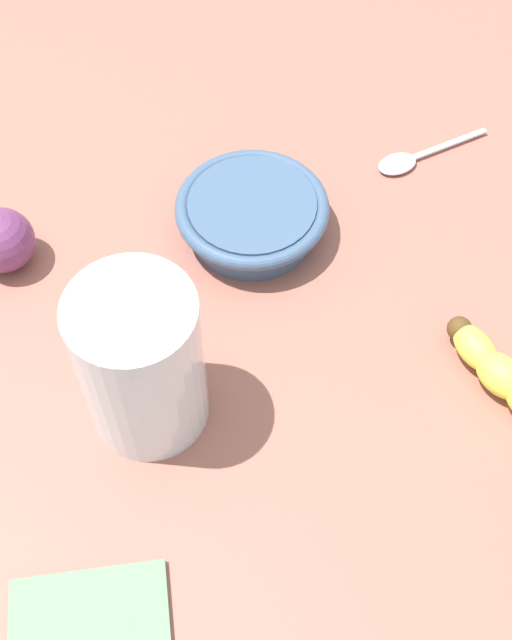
{
  "coord_description": "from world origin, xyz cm",
  "views": [
    {
      "loc": [
        -33.22,
        13.34,
        57.25
      ],
      "look_at": [
        -0.01,
        4.3,
        5.0
      ],
      "focal_mm": 46.82,
      "sensor_mm": 36.0,
      "label": 1
    }
  ],
  "objects_px": {
    "smoothie_glass": "(141,365)",
    "teaspoon": "(404,161)",
    "plum_fruit": "(2,240)",
    "ceramic_bowl": "(252,214)"
  },
  "relations": [
    {
      "from": "smoothie_glass",
      "to": "plum_fruit",
      "type": "relative_size",
      "value": 2.48
    },
    {
      "from": "ceramic_bowl",
      "to": "teaspoon",
      "type": "bearing_deg",
      "value": -75.66
    },
    {
      "from": "plum_fruit",
      "to": "teaspoon",
      "type": "height_order",
      "value": "plum_fruit"
    },
    {
      "from": "smoothie_glass",
      "to": "ceramic_bowl",
      "type": "bearing_deg",
      "value": -38.96
    },
    {
      "from": "smoothie_glass",
      "to": "plum_fruit",
      "type": "bearing_deg",
      "value": 27.48
    },
    {
      "from": "ceramic_bowl",
      "to": "teaspoon",
      "type": "height_order",
      "value": "ceramic_bowl"
    },
    {
      "from": "smoothie_glass",
      "to": "teaspoon",
      "type": "distance_m",
      "value": 0.32
    },
    {
      "from": "smoothie_glass",
      "to": "ceramic_bowl",
      "type": "xyz_separation_m",
      "value": [
        0.14,
        -0.11,
        -0.04
      ]
    },
    {
      "from": "teaspoon",
      "to": "plum_fruit",
      "type": "bearing_deg",
      "value": -8.54
    },
    {
      "from": "ceramic_bowl",
      "to": "plum_fruit",
      "type": "height_order",
      "value": "plum_fruit"
    }
  ]
}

